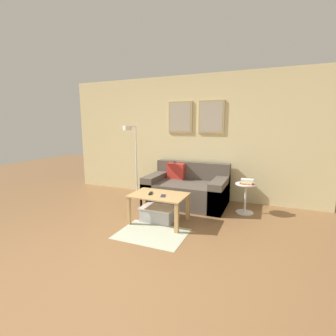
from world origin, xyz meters
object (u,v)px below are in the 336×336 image
Objects in this scene: coffee_table at (159,200)px; storage_bin at (158,214)px; couch at (187,190)px; book_stack at (247,182)px; remote_control at (151,193)px; cell_phone at (163,196)px; side_table at (245,195)px; floor_lamp at (132,149)px.

coffee_table reaches higher than storage_bin.
book_stack is (1.14, -0.14, 0.30)m from couch.
remote_control is (-0.13, -0.03, 0.10)m from coffee_table.
remote_control is (-1.38, -0.98, -0.10)m from book_stack.
remote_control is at bearing -140.90° from storage_bin.
storage_bin is at bearing 129.21° from coffee_table.
cell_phone is (0.10, -0.06, 0.09)m from coffee_table.
floor_lamp is at bearing 178.76° from side_table.
remote_control is (-0.24, -1.12, 0.19)m from couch.
floor_lamp reaches higher than remote_control.
cell_phone is (-1.13, -1.02, 0.15)m from side_table.
couch is 1.10m from coffee_table.
coffee_table is at bearing -141.77° from side_table.
side_table is 3.81× the size of cell_phone.
cell_phone is at bearing -29.87° from coffee_table.
book_stack is at bearing -1.65° from floor_lamp.
coffee_table is 1.58m from book_stack.
coffee_table is 1.64× the size of side_table.
remote_control is (-1.36, -1.00, 0.15)m from side_table.
floor_lamp is 2.86× the size of side_table.
couch reaches higher than side_table.
floor_lamp is (-1.20, -0.07, 0.77)m from couch.
storage_bin is 1.58m from side_table.
side_table is 2.25× the size of book_stack.
floor_lamp is 1.71m from cell_phone.
storage_bin is 1.71m from floor_lamp.
cell_phone is (0.23, -0.03, -0.01)m from remote_control.
side_table is 0.26m from book_stack.
storage_bin is at bearing -98.08° from couch.
storage_bin is at bearing -143.96° from side_table.
storage_bin is 1.64m from book_stack.
side_table is at bearing 20.51° from remote_control.
floor_lamp is 2.44m from side_table.
storage_bin is 1.02× the size of side_table.
floor_lamp is at bearing -176.69° from couch.
coffee_table is 0.15m from cell_phone.
side_table reaches higher than storage_bin.
cell_phone is at bearing -137.79° from side_table.
coffee_table is at bearing -95.78° from couch.
storage_bin is at bearing 124.77° from cell_phone.
couch is 1.16m from cell_phone.
storage_bin is 0.36× the size of floor_lamp.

